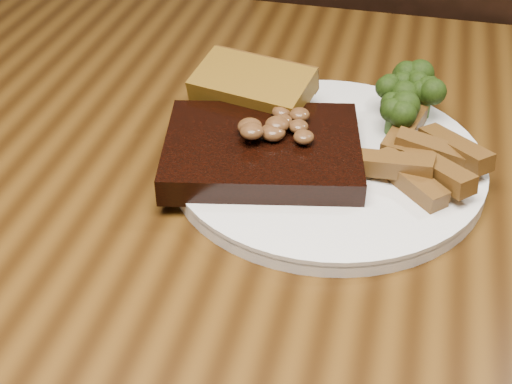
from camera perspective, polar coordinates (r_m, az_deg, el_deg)
dining_table at (r=0.68m, az=0.05°, el=-7.59°), size 1.60×0.90×0.75m
chair_far at (r=1.27m, az=11.06°, el=5.89°), size 0.49×0.49×0.89m
plate at (r=0.67m, az=5.70°, el=2.22°), size 0.33×0.33×0.01m
steak at (r=0.65m, az=0.51°, el=3.26°), size 0.20×0.17×0.03m
steak_bone at (r=0.60m, az=-0.82°, el=-0.23°), size 0.14×0.04×0.02m
mushroom_pile at (r=0.64m, az=1.60°, el=5.77°), size 0.06×0.06×0.03m
garlic_bread at (r=0.72m, az=-0.28°, el=7.12°), size 0.12×0.08×0.02m
potato_wedges at (r=0.66m, az=12.72°, el=2.76°), size 0.10×0.10×0.02m
broccoli_cluster at (r=0.72m, az=10.58°, el=7.23°), size 0.08×0.08×0.04m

